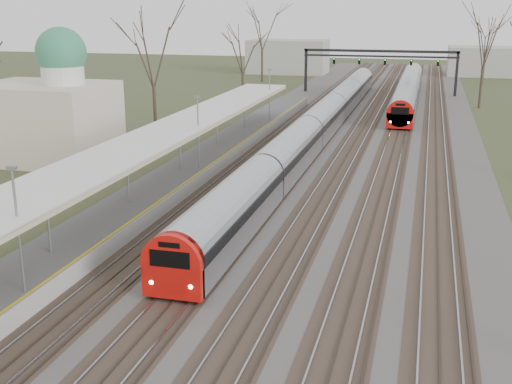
% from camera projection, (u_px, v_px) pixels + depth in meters
% --- Properties ---
extents(track_bed, '(24.00, 160.00, 0.22)m').
position_uv_depth(track_bed, '(352.00, 133.00, 61.36)').
color(track_bed, '#474442').
rests_on(track_bed, ground).
extents(platform, '(3.50, 69.00, 1.00)m').
position_uv_depth(platform, '(198.00, 165.00, 47.31)').
color(platform, '#9E9B93').
rests_on(platform, ground).
extents(canopy, '(4.10, 50.00, 3.11)m').
position_uv_depth(canopy, '(174.00, 130.00, 42.17)').
color(canopy, slate).
rests_on(canopy, platform).
extents(dome_building, '(10.00, 8.00, 10.30)m').
position_uv_depth(dome_building, '(47.00, 113.00, 50.02)').
color(dome_building, beige).
rests_on(dome_building, ground).
extents(signal_gantry, '(21.00, 0.59, 6.08)m').
position_uv_depth(signal_gantry, '(380.00, 58.00, 87.84)').
color(signal_gantry, black).
rests_on(signal_gantry, ground).
extents(tree_west_far, '(5.50, 5.50, 11.33)m').
position_uv_depth(tree_west_far, '(152.00, 50.00, 56.94)').
color(tree_west_far, '#2D231C').
rests_on(tree_west_far, ground).
extents(train_near, '(2.62, 75.21, 3.05)m').
position_uv_depth(train_near, '(322.00, 120.00, 60.37)').
color(train_near, '#B2B5BC').
rests_on(train_near, ground).
extents(train_far, '(2.62, 45.21, 3.05)m').
position_uv_depth(train_far, '(408.00, 89.00, 82.80)').
color(train_far, '#B2B5BC').
rests_on(train_far, ground).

